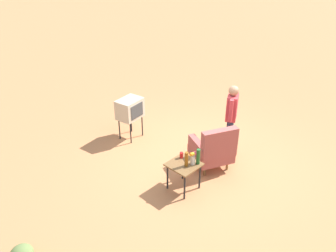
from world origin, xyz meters
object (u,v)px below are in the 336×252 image
(tv_on_stand, at_px, (130,109))
(soda_can_red, at_px, (181,155))
(bottle_wine_green, at_px, (198,157))
(side_table, at_px, (184,167))
(person_standing, at_px, (231,116))
(flower_vase, at_px, (193,158))
(bottle_tall_amber, at_px, (186,159))
(armchair, at_px, (213,149))

(tv_on_stand, xyz_separation_m, soda_can_red, (0.46, 2.07, -0.13))
(bottle_wine_green, bearing_deg, soda_can_red, -78.46)
(side_table, height_order, soda_can_red, soda_can_red)
(tv_on_stand, distance_m, person_standing, 2.40)
(person_standing, distance_m, flower_vase, 1.63)
(bottle_tall_amber, distance_m, flower_vase, 0.14)
(tv_on_stand, xyz_separation_m, bottle_wine_green, (0.39, 2.43, -0.04))
(armchair, xyz_separation_m, bottle_tall_amber, (0.95, 0.07, 0.24))
(tv_on_stand, bearing_deg, bottle_tall_amber, 75.56)
(armchair, xyz_separation_m, person_standing, (-0.78, -0.14, 0.44))
(bottle_wine_green, bearing_deg, side_table, -43.92)
(soda_can_red, bearing_deg, side_table, 55.54)
(side_table, height_order, flower_vase, flower_vase)
(bottle_wine_green, relative_size, flower_vase, 1.21)
(armchair, height_order, tv_on_stand, armchair)
(armchair, distance_m, flower_vase, 0.86)
(tv_on_stand, distance_m, bottle_tall_amber, 2.39)
(armchair, bearing_deg, flower_vase, 8.04)
(flower_vase, bearing_deg, tv_on_stand, -101.21)
(bottle_wine_green, bearing_deg, bottle_tall_amber, -28.40)
(armchair, height_order, bottle_wine_green, armchair)
(side_table, distance_m, person_standing, 1.77)
(armchair, distance_m, bottle_tall_amber, 0.98)
(side_table, distance_m, flower_vase, 0.28)
(flower_vase, bearing_deg, bottle_tall_amber, -20.72)
(flower_vase, bearing_deg, soda_can_red, -91.37)
(bottle_tall_amber, relative_size, flower_vase, 1.13)
(bottle_tall_amber, bearing_deg, flower_vase, 159.28)
(tv_on_stand, bearing_deg, bottle_wine_green, 80.90)
(armchair, xyz_separation_m, soda_can_red, (0.81, -0.18, 0.15))
(person_standing, bearing_deg, flower_vase, 9.04)
(bottle_wine_green, bearing_deg, flower_vase, -38.67)
(side_table, bearing_deg, bottle_wine_green, 136.08)
(soda_can_red, height_order, flower_vase, flower_vase)
(side_table, distance_m, bottle_tall_amber, 0.25)
(armchair, height_order, person_standing, person_standing)
(side_table, bearing_deg, tv_on_stand, -104.49)
(side_table, bearing_deg, person_standing, -175.53)
(person_standing, bearing_deg, soda_can_red, -1.41)
(person_standing, relative_size, bottle_wine_green, 5.12)
(bottle_tall_amber, xyz_separation_m, bottle_wine_green, (-0.21, 0.11, 0.01))
(person_standing, xyz_separation_m, flower_vase, (1.60, 0.25, -0.20))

